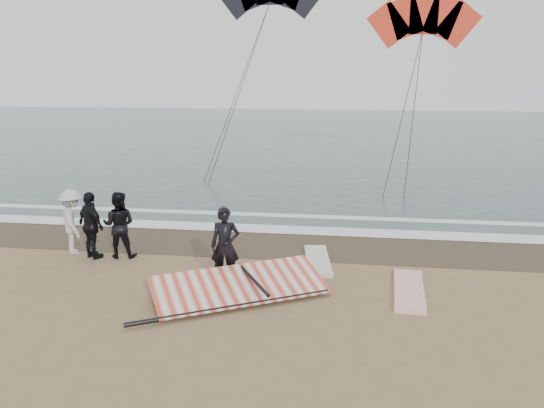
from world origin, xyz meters
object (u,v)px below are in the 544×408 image
Objects in this scene: board_cream at (318,260)px; man_main at (225,246)px; board_white at (409,290)px; sail_rig at (238,286)px.

man_main is at bearing -148.54° from board_cream.
sail_rig reaches higher than board_white.
sail_rig is (-3.90, -0.66, 0.15)m from board_white.
man_main is 0.46× the size of sail_rig.
man_main is 2.88m from board_cream.
board_white is at bearing -8.38° from man_main.
board_white is 3.96m from sail_rig.
board_white is 2.78m from board_cream.
sail_rig is at bearing -165.67° from board_white.
board_white is at bearing 9.56° from sail_rig.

